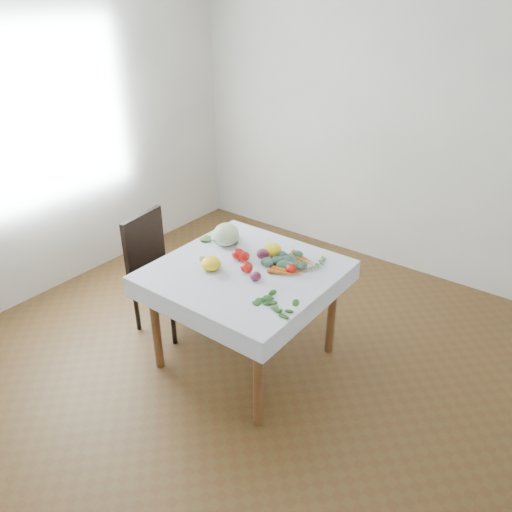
# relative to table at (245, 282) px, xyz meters

# --- Properties ---
(ground) EXTENTS (4.00, 4.00, 0.00)m
(ground) POSITION_rel_table_xyz_m (0.00, 0.00, -0.65)
(ground) COLOR #553B1B
(back_wall) EXTENTS (4.00, 0.04, 2.70)m
(back_wall) POSITION_rel_table_xyz_m (0.00, 2.00, 0.70)
(back_wall) COLOR white
(back_wall) RESTS_ON ground
(left_wall) EXTENTS (0.04, 4.00, 2.70)m
(left_wall) POSITION_rel_table_xyz_m (-2.00, 0.00, 0.70)
(left_wall) COLOR white
(left_wall) RESTS_ON ground
(table) EXTENTS (1.00, 1.00, 0.75)m
(table) POSITION_rel_table_xyz_m (0.00, 0.00, 0.00)
(table) COLOR brown
(table) RESTS_ON ground
(tablecloth) EXTENTS (1.12, 1.12, 0.01)m
(tablecloth) POSITION_rel_table_xyz_m (0.00, 0.00, 0.10)
(tablecloth) COLOR white
(tablecloth) RESTS_ON table
(chair) EXTENTS (0.47, 0.47, 0.92)m
(chair) POSITION_rel_table_xyz_m (-0.83, -0.05, -0.13)
(chair) COLOR black
(chair) RESTS_ON ground
(cabbage) EXTENTS (0.24, 0.24, 0.17)m
(cabbage) POSITION_rel_table_xyz_m (-0.32, 0.19, 0.19)
(cabbage) COLOR #B5CBAA
(cabbage) RESTS_ON tablecloth
(tomato_a) EXTENTS (0.09, 0.09, 0.08)m
(tomato_a) POSITION_rel_table_xyz_m (-0.12, 0.08, 0.14)
(tomato_a) COLOR #B9110C
(tomato_a) RESTS_ON tablecloth
(tomato_b) EXTENTS (0.09, 0.09, 0.07)m
(tomato_b) POSITION_rel_table_xyz_m (0.04, -0.03, 0.14)
(tomato_b) COLOR #B9110C
(tomato_b) RESTS_ON tablecloth
(tomato_c) EXTENTS (0.08, 0.08, 0.07)m
(tomato_c) POSITION_rel_table_xyz_m (-0.07, 0.08, 0.14)
(tomato_c) COLOR #B9110C
(tomato_c) RESTS_ON tablecloth
(tomato_d) EXTENTS (0.09, 0.09, 0.06)m
(tomato_d) POSITION_rel_table_xyz_m (0.27, 0.14, 0.13)
(tomato_d) COLOR #B9110C
(tomato_d) RESTS_ON tablecloth
(heirloom_back) EXTENTS (0.14, 0.14, 0.09)m
(heirloom_back) POSITION_rel_table_xyz_m (0.04, 0.27, 0.15)
(heirloom_back) COLOR yellow
(heirloom_back) RESTS_ON tablecloth
(heirloom_front) EXTENTS (0.15, 0.15, 0.09)m
(heirloom_front) POSITION_rel_table_xyz_m (-0.17, -0.14, 0.15)
(heirloom_front) COLOR yellow
(heirloom_front) RESTS_ON tablecloth
(onion_a) EXTENTS (0.09, 0.09, 0.07)m
(onion_a) POSITION_rel_table_xyz_m (0.01, 0.18, 0.14)
(onion_a) COLOR #54183C
(onion_a) RESTS_ON tablecloth
(onion_b) EXTENTS (0.08, 0.08, 0.06)m
(onion_b) POSITION_rel_table_xyz_m (0.14, -0.08, 0.13)
(onion_b) COLOR #54183C
(onion_b) RESTS_ON tablecloth
(tomatillo_cluster) EXTENTS (0.13, 0.12, 0.04)m
(tomatillo_cluster) POSITION_rel_table_xyz_m (-0.23, -0.12, 0.12)
(tomatillo_cluster) COLOR #ADC572
(tomatillo_cluster) RESTS_ON tablecloth
(carrot_bunch) EXTENTS (0.23, 0.35, 0.03)m
(carrot_bunch) POSITION_rel_table_xyz_m (0.26, 0.21, 0.12)
(carrot_bunch) COLOR #D66017
(carrot_bunch) RESTS_ON tablecloth
(kale_bunch) EXTENTS (0.35, 0.30, 0.04)m
(kale_bunch) POSITION_rel_table_xyz_m (0.21, 0.21, 0.12)
(kale_bunch) COLOR #375A4A
(kale_bunch) RESTS_ON tablecloth
(basil_bunch) EXTENTS (0.24, 0.21, 0.01)m
(basil_bunch) POSITION_rel_table_xyz_m (0.42, -0.22, 0.11)
(basil_bunch) COLOR #255B1C
(basil_bunch) RESTS_ON tablecloth
(dill_bunch) EXTENTS (0.24, 0.24, 0.03)m
(dill_bunch) POSITION_rel_table_xyz_m (-0.37, 0.23, 0.12)
(dill_bunch) COLOR #52863D
(dill_bunch) RESTS_ON tablecloth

